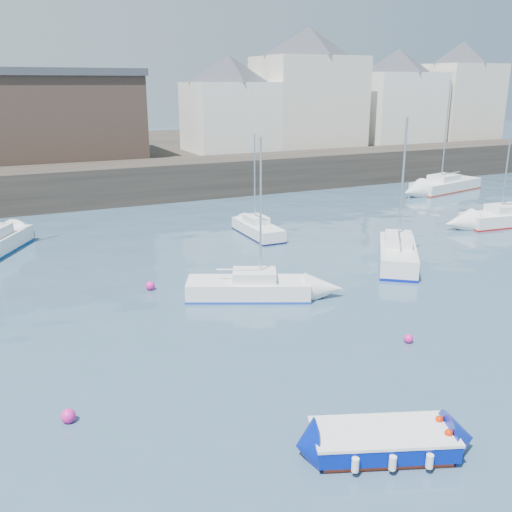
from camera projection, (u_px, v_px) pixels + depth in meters
name	position (u px, v px, depth m)	size (l,w,h in m)	color
water	(430.00, 413.00, 16.68)	(220.00, 220.00, 0.00)	#2D4760
quay_wall	(137.00, 182.00, 46.55)	(90.00, 5.00, 3.00)	#28231E
land_strip	(97.00, 158.00, 62.17)	(90.00, 32.00, 2.80)	#28231E
bldg_east_a	(308.00, 87.00, 58.60)	(13.36, 13.36, 11.80)	beige
bldg_east_b	(397.00, 96.00, 62.90)	(11.88, 11.88, 9.95)	white
bldg_east_c	(459.00, 90.00, 66.41)	(11.14, 11.14, 10.95)	beige
bldg_east_d	(229.00, 103.00, 54.93)	(11.14, 11.14, 8.95)	white
warehouse	(43.00, 114.00, 49.55)	(16.40, 10.40, 7.60)	#3D2D26
blue_dinghy	(383.00, 441.00, 14.76)	(4.00, 2.79, 0.70)	maroon
sailboat_b	(249.00, 288.00, 25.53)	(5.76, 3.93, 7.12)	white
sailboat_c	(398.00, 254.00, 30.16)	(4.93, 5.74, 7.61)	white
sailboat_d	(507.00, 217.00, 38.59)	(6.75, 2.72, 8.39)	white
sailboat_f	(258.00, 229.00, 35.87)	(1.55, 4.85, 6.31)	white
sailboat_g	(445.00, 185.00, 50.61)	(7.85, 4.04, 9.49)	white
buoy_near	(69.00, 422.00, 16.26)	(0.42, 0.42, 0.42)	#E91A93
buoy_mid	(408.00, 342.00, 21.21)	(0.34, 0.34, 0.34)	#E91A93
buoy_far	(150.00, 290.00, 26.61)	(0.43, 0.43, 0.43)	#E91A93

